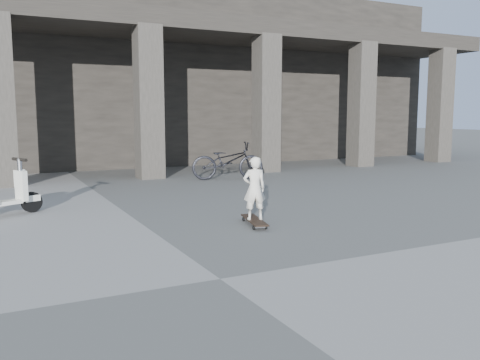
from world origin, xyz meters
name	(u,v)px	position (x,y,z in m)	size (l,w,h in m)	color
ground	(220,279)	(0.00, 0.00, 0.00)	(90.00, 90.00, 0.00)	#4F4F4D
colonnade	(52,75)	(0.00, 13.77, 3.03)	(28.00, 8.82, 6.00)	black
longboard	(254,221)	(1.55, 2.13, 0.07)	(0.41, 0.93, 0.09)	black
child	(254,188)	(1.55, 2.13, 0.58)	(0.36, 0.23, 0.98)	silver
bicycle	(228,161)	(3.52, 7.30, 0.49)	(0.65, 1.88, 0.99)	black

